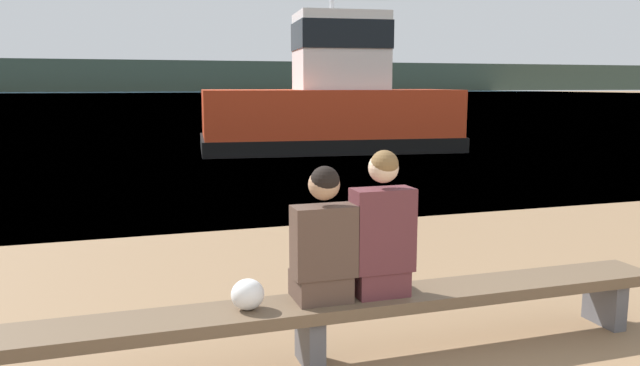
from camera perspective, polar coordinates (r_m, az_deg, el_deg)
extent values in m
plane|color=#386084|center=(128.39, -17.15, 7.71)|extent=(240.00, 240.00, 0.00)
cube|color=#384233|center=(193.50, -17.48, 9.33)|extent=(600.00, 12.00, 8.99)
cube|color=brown|center=(4.48, -0.94, -11.40)|extent=(5.74, 0.45, 0.09)
cube|color=#515156|center=(5.80, 24.57, -9.87)|extent=(0.12, 0.39, 0.38)
cube|color=#515156|center=(4.57, -0.93, -14.16)|extent=(0.12, 0.39, 0.38)
cube|color=#4C382D|center=(4.51, 0.05, -9.36)|extent=(0.38, 0.36, 0.19)
cube|color=#4C382D|center=(4.34, 0.37, -5.35)|extent=(0.44, 0.22, 0.50)
sphere|color=tan|center=(4.26, 0.38, -0.12)|extent=(0.22, 0.22, 0.22)
sphere|color=black|center=(4.24, 0.45, 0.21)|extent=(0.20, 0.20, 0.20)
cube|color=#56282D|center=(4.66, 5.26, -8.80)|extent=(0.38, 0.36, 0.19)
cube|color=#56282D|center=(4.48, 5.73, -4.28)|extent=(0.44, 0.22, 0.60)
sphere|color=beige|center=(4.40, 5.82, 1.40)|extent=(0.22, 0.22, 0.22)
sphere|color=brown|center=(4.39, 5.91, 1.72)|extent=(0.20, 0.20, 0.20)
ellipsoid|color=white|center=(4.33, -6.63, -10.08)|extent=(0.23, 0.20, 0.21)
cube|color=red|center=(19.19, 0.74, 5.79)|extent=(7.88, 4.23, 1.83)
cube|color=black|center=(19.24, 0.74, 3.73)|extent=(8.04, 4.39, 0.44)
cube|color=silver|center=(19.27, 1.88, 11.92)|extent=(2.85, 2.33, 2.28)
cube|color=black|center=(19.30, 1.88, 13.28)|extent=(2.91, 2.41, 0.82)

